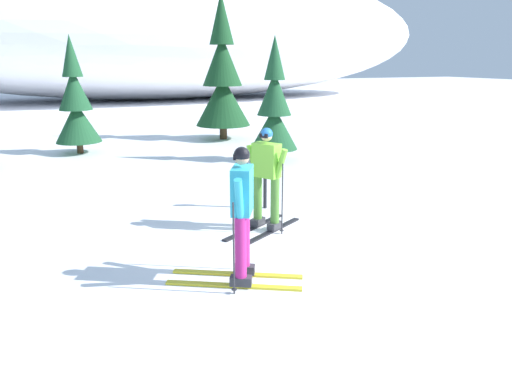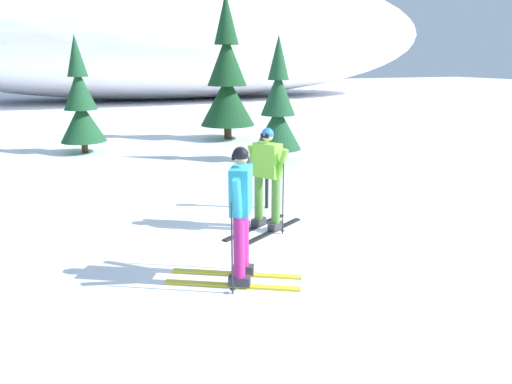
% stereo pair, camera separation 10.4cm
% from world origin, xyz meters
% --- Properties ---
extents(ground_plane, '(120.00, 120.00, 0.00)m').
position_xyz_m(ground_plane, '(0.00, 0.00, 0.00)').
color(ground_plane, white).
extents(skier_cyan_jacket, '(1.79, 1.25, 1.82)m').
position_xyz_m(skier_cyan_jacket, '(-1.50, -0.51, 0.96)').
color(skier_cyan_jacket, gold).
rests_on(skier_cyan_jacket, ground).
extents(skier_lime_jacket, '(1.65, 1.25, 1.77)m').
position_xyz_m(skier_lime_jacket, '(-0.39, 1.23, 0.94)').
color(skier_lime_jacket, black).
rests_on(skier_lime_jacket, ground).
extents(pine_tree_center_left, '(1.39, 1.39, 3.60)m').
position_xyz_m(pine_tree_center_left, '(-3.06, 9.81, 1.51)').
color(pine_tree_center_left, '#47301E').
rests_on(pine_tree_center_left, ground).
extents(pine_tree_center_right, '(1.99, 1.99, 5.15)m').
position_xyz_m(pine_tree_center_right, '(2.02, 10.74, 2.16)').
color(pine_tree_center_right, '#47301E').
rests_on(pine_tree_center_right, ground).
extents(pine_tree_far_right, '(1.36, 1.36, 3.53)m').
position_xyz_m(pine_tree_far_right, '(2.13, 6.45, 1.48)').
color(pine_tree_far_right, '#47301E').
rests_on(pine_tree_far_right, ground).
extents(snow_ridge_background, '(43.08, 17.38, 9.72)m').
position_xyz_m(snow_ridge_background, '(3.97, 30.64, 4.86)').
color(snow_ridge_background, white).
rests_on(snow_ridge_background, ground).
extents(trail_marker_post, '(0.28, 0.07, 1.34)m').
position_xyz_m(trail_marker_post, '(0.07, 2.33, 0.76)').
color(trail_marker_post, black).
rests_on(trail_marker_post, ground).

